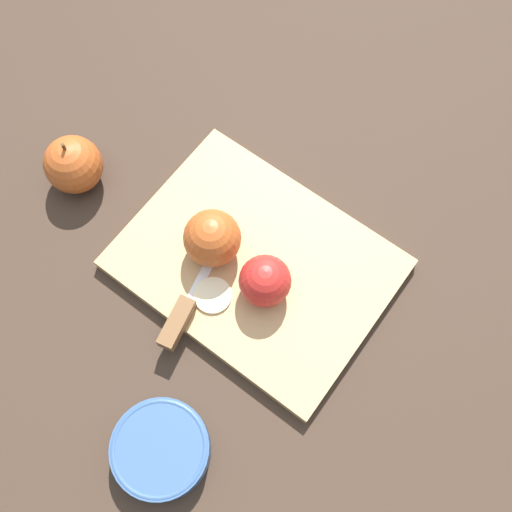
{
  "coord_description": "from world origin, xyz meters",
  "views": [
    {
      "loc": [
        -0.15,
        0.27,
        0.82
      ],
      "look_at": [
        0.0,
        0.0,
        0.04
      ],
      "focal_mm": 42.0,
      "sensor_mm": 36.0,
      "label": 1
    }
  ],
  "objects": [
    {
      "name": "ground_plane",
      "position": [
        0.0,
        0.0,
        0.0
      ],
      "size": [
        4.0,
        4.0,
        0.0
      ],
      "primitive_type": "plane",
      "color": "#38281E"
    },
    {
      "name": "cutting_board",
      "position": [
        0.0,
        0.0,
        0.01
      ],
      "size": [
        0.41,
        0.33,
        0.02
      ],
      "color": "tan",
      "rests_on": "ground_plane"
    },
    {
      "name": "apple_half_left",
      "position": [
        -0.03,
        0.03,
        0.06
      ],
      "size": [
        0.07,
        0.07,
        0.07
      ],
      "rotation": [
        0.0,
        0.0,
        4.12
      ],
      "color": "red",
      "rests_on": "cutting_board"
    },
    {
      "name": "apple_half_right",
      "position": [
        0.06,
        0.01,
        0.06
      ],
      "size": [
        0.08,
        0.08,
        0.08
      ],
      "rotation": [
        0.0,
        0.0,
        5.31
      ],
      "color": "#AD4C1E",
      "rests_on": "cutting_board"
    },
    {
      "name": "knife",
      "position": [
        0.05,
        0.13,
        0.03
      ],
      "size": [
        0.04,
        0.18,
        0.02
      ],
      "rotation": [
        0.0,
        0.0,
        -1.48
      ],
      "color": "silver",
      "rests_on": "cutting_board"
    },
    {
      "name": "apple_slice",
      "position": [
        0.03,
        0.08,
        0.02
      ],
      "size": [
        0.05,
        0.05,
        0.0
      ],
      "color": "beige",
      "rests_on": "cutting_board"
    },
    {
      "name": "apple_whole",
      "position": [
        0.31,
        0.01,
        0.04
      ],
      "size": [
        0.09,
        0.09,
        0.1
      ],
      "color": "#AD4C1E",
      "rests_on": "ground_plane"
    },
    {
      "name": "bowl",
      "position": [
        -0.02,
        0.28,
        0.02
      ],
      "size": [
        0.13,
        0.13,
        0.04
      ],
      "color": "#33517F",
      "rests_on": "ground_plane"
    }
  ]
}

